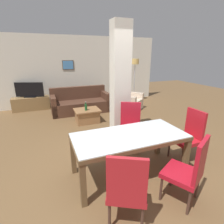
# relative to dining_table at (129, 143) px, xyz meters

# --- Properties ---
(ground_plane) EXTENTS (18.00, 18.00, 0.00)m
(ground_plane) POSITION_rel_dining_table_xyz_m (0.00, 0.00, -0.60)
(ground_plane) COLOR brown
(back_wall) EXTENTS (7.20, 0.09, 2.70)m
(back_wall) POSITION_rel_dining_table_xyz_m (-0.00, 4.95, 0.75)
(back_wall) COLOR silver
(back_wall) RESTS_ON ground_plane
(divider_pillar) EXTENTS (0.42, 0.31, 2.70)m
(divider_pillar) POSITION_rel_dining_table_xyz_m (0.46, 1.42, 0.75)
(divider_pillar) COLOR silver
(divider_pillar) RESTS_ON ground_plane
(dining_table) EXTENTS (1.86, 0.87, 0.75)m
(dining_table) POSITION_rel_dining_table_xyz_m (0.00, 0.00, 0.00)
(dining_table) COLOR brown
(dining_table) RESTS_ON ground_plane
(dining_chair_far_right) EXTENTS (0.62, 0.62, 1.01)m
(dining_chair_far_right) POSITION_rel_dining_table_xyz_m (0.46, 0.86, -0.07)
(dining_chair_far_right) COLOR #AD1727
(dining_chair_far_right) RESTS_ON ground_plane
(dining_chair_near_left) EXTENTS (0.62, 0.62, 1.01)m
(dining_chair_near_left) POSITION_rel_dining_table_xyz_m (-0.46, -0.84, -0.07)
(dining_chair_near_left) COLOR #B11C24
(dining_chair_near_left) RESTS_ON ground_plane
(dining_chair_near_right) EXTENTS (0.62, 0.62, 1.01)m
(dining_chair_near_right) POSITION_rel_dining_table_xyz_m (0.46, -0.85, -0.07)
(dining_chair_near_right) COLOR #AF1423
(dining_chair_near_right) RESTS_ON ground_plane
(dining_chair_head_right) EXTENTS (0.46, 0.46, 1.01)m
(dining_chair_head_right) POSITION_rel_dining_table_xyz_m (1.29, 0.00, -0.07)
(dining_chair_head_right) COLOR #B31822
(dining_chair_head_right) RESTS_ON ground_plane
(sofa) EXTENTS (2.02, 0.85, 0.88)m
(sofa) POSITION_rel_dining_table_xyz_m (-0.04, 3.78, -0.30)
(sofa) COLOR #4E3022
(sofa) RESTS_ON ground_plane
(armchair) EXTENTS (1.24, 1.23, 0.77)m
(armchair) POSITION_rel_dining_table_xyz_m (1.68, 3.38, -0.33)
(armchair) COLOR beige
(armchair) RESTS_ON ground_plane
(coffee_table) EXTENTS (0.75, 0.60, 0.41)m
(coffee_table) POSITION_rel_dining_table_xyz_m (-0.07, 2.68, -0.40)
(coffee_table) COLOR #95673F
(coffee_table) RESTS_ON ground_plane
(bottle) EXTENTS (0.08, 0.08, 0.26)m
(bottle) POSITION_rel_dining_table_xyz_m (-0.11, 2.60, -0.10)
(bottle) COLOR #194C23
(bottle) RESTS_ON coffee_table
(tv_stand) EXTENTS (1.30, 0.40, 0.49)m
(tv_stand) POSITION_rel_dining_table_xyz_m (-1.70, 4.67, -0.36)
(tv_stand) COLOR olive
(tv_stand) RESTS_ON ground_plane
(tv_screen) EXTENTS (0.97, 0.39, 0.55)m
(tv_screen) POSITION_rel_dining_table_xyz_m (-1.70, 4.67, 0.15)
(tv_screen) COLOR black
(tv_screen) RESTS_ON tv_stand
(floor_lamp) EXTENTS (0.30, 0.30, 1.83)m
(floor_lamp) POSITION_rel_dining_table_xyz_m (2.43, 4.31, 0.93)
(floor_lamp) COLOR #B7B7BC
(floor_lamp) RESTS_ON ground_plane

